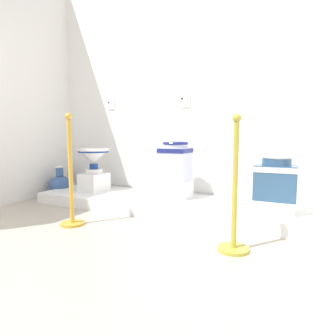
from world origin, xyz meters
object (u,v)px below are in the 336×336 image
object	(u,v)px
antique_toilet_tall_cobalt	(276,177)
info_placard_second	(185,102)
plinth_block_slender_white	(175,189)
decorative_vase_corner	(60,184)
plinth_block_tall_cobalt	(275,206)
antique_toilet_slender_white	(175,160)
info_placard_first	(111,105)
stanchion_post_near_right	(234,208)
antique_toilet_broad_patterned	(94,156)
plinth_block_broad_patterned	(94,182)
stanchion_post_near_left	(71,189)

from	to	relation	value
antique_toilet_tall_cobalt	info_placard_second	bearing A→B (deg)	155.63
plinth_block_slender_white	decorative_vase_corner	distance (m)	1.80
plinth_block_tall_cobalt	antique_toilet_tall_cobalt	size ratio (longest dim) A/B	0.88
antique_toilet_slender_white	info_placard_first	bearing A→B (deg)	163.54
stanchion_post_near_right	antique_toilet_broad_patterned	bearing A→B (deg)	157.13
antique_toilet_broad_patterned	antique_toilet_tall_cobalt	distance (m)	2.31
plinth_block_broad_patterned	info_placard_second	distance (m)	1.62
info_placard_second	antique_toilet_broad_patterned	bearing A→B (deg)	-159.34
decorative_vase_corner	stanchion_post_near_left	xyz separation A→B (m)	(1.15, -0.93, 0.19)
plinth_block_tall_cobalt	info_placard_second	xyz separation A→B (m)	(-1.16, 0.53, 1.11)
plinth_block_broad_patterned	info_placard_first	distance (m)	1.15
antique_toilet_broad_patterned	decorative_vase_corner	size ratio (longest dim) A/B	0.95
antique_toilet_slender_white	antique_toilet_tall_cobalt	world-z (taller)	antique_toilet_slender_white
plinth_block_tall_cobalt	info_placard_second	size ratio (longest dim) A/B	2.68
antique_toilet_broad_patterned	plinth_block_tall_cobalt	xyz separation A→B (m)	(2.31, -0.09, -0.41)
plinth_block_tall_cobalt	decorative_vase_corner	distance (m)	2.94
decorative_vase_corner	info_placard_first	bearing A→B (deg)	36.30
info_placard_first	info_placard_second	distance (m)	1.17
info_placard_second	decorative_vase_corner	bearing A→B (deg)	-166.01
antique_toilet_broad_patterned	stanchion_post_near_left	world-z (taller)	stanchion_post_near_left
plinth_block_slender_white	info_placard_first	world-z (taller)	info_placard_first
plinth_block_slender_white	plinth_block_tall_cobalt	world-z (taller)	plinth_block_slender_white
antique_toilet_slender_white	stanchion_post_near_right	xyz separation A→B (m)	(0.92, -0.96, -0.26)
info_placard_first	plinth_block_tall_cobalt	bearing A→B (deg)	-12.71
plinth_block_slender_white	plinth_block_tall_cobalt	xyz separation A→B (m)	(1.14, -0.17, -0.04)
info_placard_second	plinth_block_tall_cobalt	bearing A→B (deg)	-24.37
info_placard_first	stanchion_post_near_right	size ratio (longest dim) A/B	0.12
antique_toilet_slender_white	stanchion_post_near_left	distance (m)	1.23
decorative_vase_corner	stanchion_post_near_right	bearing A→B (deg)	-17.80
antique_toilet_tall_cobalt	info_placard_first	world-z (taller)	info_placard_first
plinth_block_slender_white	stanchion_post_near_right	bearing A→B (deg)	-46.23
plinth_block_slender_white	stanchion_post_near_left	world-z (taller)	stanchion_post_near_left
plinth_block_broad_patterned	stanchion_post_near_left	world-z (taller)	stanchion_post_near_left
decorative_vase_corner	antique_toilet_tall_cobalt	bearing A→B (deg)	-1.65
antique_toilet_broad_patterned	plinth_block_tall_cobalt	distance (m)	2.35
antique_toilet_broad_patterned	plinth_block_slender_white	bearing A→B (deg)	3.85
plinth_block_broad_patterned	plinth_block_tall_cobalt	world-z (taller)	plinth_block_broad_patterned
plinth_block_broad_patterned	antique_toilet_broad_patterned	size ratio (longest dim) A/B	0.83
stanchion_post_near_left	stanchion_post_near_right	world-z (taller)	stanchion_post_near_left
info_placard_second	plinth_block_slender_white	bearing A→B (deg)	-86.09
antique_toilet_slender_white	info_placard_second	distance (m)	0.80
antique_toilet_broad_patterned	stanchion_post_near_right	distance (m)	2.29
antique_toilet_slender_white	antique_toilet_tall_cobalt	size ratio (longest dim) A/B	1.07
info_placard_first	decorative_vase_corner	world-z (taller)	info_placard_first
plinth_block_tall_cobalt	antique_toilet_tall_cobalt	world-z (taller)	antique_toilet_tall_cobalt
info_placard_first	info_placard_second	size ratio (longest dim) A/B	0.85
decorative_vase_corner	stanchion_post_near_left	bearing A→B (deg)	-38.97
info_placard_first	stanchion_post_near_left	world-z (taller)	info_placard_first
plinth_block_broad_patterned	antique_toilet_tall_cobalt	bearing A→B (deg)	-2.34
plinth_block_tall_cobalt	stanchion_post_near_left	distance (m)	1.98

